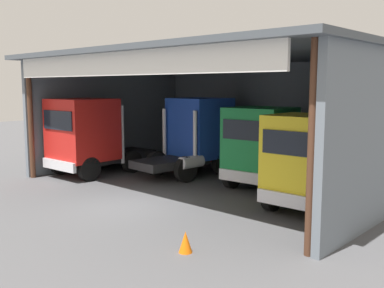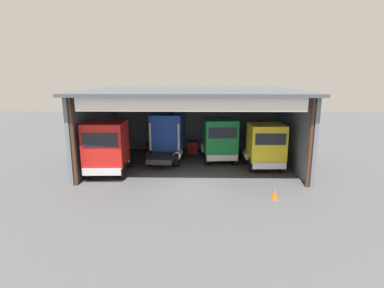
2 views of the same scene
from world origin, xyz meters
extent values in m
plane|color=#4C4C4F|center=(0.00, 0.00, 0.00)|extent=(80.00, 80.00, 0.00)
cube|color=slate|center=(0.00, 9.91, 2.71)|extent=(14.64, 0.24, 5.42)
cube|color=slate|center=(-7.32, 4.95, 2.71)|extent=(0.24, 9.91, 5.42)
cube|color=#474E55|center=(0.00, 4.63, 5.52)|extent=(15.24, 10.56, 0.20)
cylinder|color=#4C2D1E|center=(-7.07, 0.15, 2.71)|extent=(0.24, 0.24, 5.42)
cylinder|color=#4C2D1E|center=(7.07, 0.15, 2.71)|extent=(0.24, 0.24, 5.42)
cube|color=white|center=(0.00, -0.26, 5.07)|extent=(13.18, 0.12, 0.90)
cube|color=red|center=(-5.66, 2.00, 2.23)|extent=(2.65, 2.68, 2.88)
cube|color=black|center=(-5.61, 0.68, 2.74)|extent=(2.18, 0.14, 0.86)
cube|color=silver|center=(-5.61, 0.65, 0.70)|extent=(2.44, 0.25, 0.44)
cube|color=#232326|center=(-5.74, 4.04, 0.73)|extent=(2.05, 3.79, 0.36)
cylinder|color=silver|center=(-4.56, 3.48, 1.94)|extent=(0.18, 0.18, 2.79)
cylinder|color=silver|center=(-6.86, 3.40, 1.94)|extent=(0.18, 0.18, 2.79)
cylinder|color=silver|center=(-6.88, 3.70, 0.85)|extent=(0.60, 1.22, 0.56)
cylinder|color=black|center=(-4.51, 1.52, 0.55)|extent=(0.34, 1.10, 1.09)
cylinder|color=black|center=(-6.77, 1.44, 0.55)|extent=(0.34, 1.10, 1.09)
cylinder|color=black|center=(-4.61, 4.08, 0.55)|extent=(0.34, 1.10, 1.09)
cylinder|color=black|center=(-6.86, 4.00, 0.55)|extent=(0.34, 1.10, 1.09)
cube|color=#1E47B7|center=(-2.01, 6.23, 2.26)|extent=(2.58, 2.57, 2.85)
cube|color=black|center=(-1.92, 7.44, 2.76)|extent=(2.04, 0.22, 0.86)
cube|color=silver|center=(-1.91, 7.47, 0.73)|extent=(2.29, 0.34, 0.44)
cube|color=#232326|center=(-2.16, 4.35, 0.76)|extent=(2.07, 3.56, 0.36)
cylinder|color=silver|center=(-3.20, 4.97, 1.88)|extent=(0.18, 0.18, 2.59)
cylinder|color=silver|center=(-1.04, 4.80, 1.88)|extent=(0.18, 0.18, 2.59)
cylinder|color=silver|center=(-1.06, 4.56, 0.88)|extent=(0.65, 1.24, 0.56)
cylinder|color=black|center=(-3.02, 6.79, 0.58)|extent=(0.39, 1.18, 1.16)
cylinder|color=black|center=(-0.93, 6.62, 0.58)|extent=(0.39, 1.18, 1.16)
cylinder|color=black|center=(-3.21, 4.43, 0.58)|extent=(0.39, 1.18, 1.16)
cylinder|color=black|center=(-1.11, 4.26, 0.58)|extent=(0.39, 1.18, 1.16)
cube|color=#197F3D|center=(2.11, 5.31, 2.12)|extent=(2.57, 2.51, 2.58)
cube|color=black|center=(2.20, 4.12, 2.57)|extent=(2.04, 0.21, 0.77)
cube|color=silver|center=(2.20, 4.09, 0.73)|extent=(2.29, 0.33, 0.44)
cube|color=#232326|center=(1.97, 7.15, 0.76)|extent=(2.05, 3.49, 0.36)
cylinder|color=silver|center=(3.09, 6.70, 1.96)|extent=(0.18, 0.18, 2.78)
cylinder|color=silver|center=(0.93, 6.54, 1.96)|extent=(0.18, 0.18, 2.78)
cylinder|color=silver|center=(0.91, 6.77, 0.88)|extent=(0.65, 1.24, 0.56)
cylinder|color=black|center=(3.19, 4.92, 0.58)|extent=(0.39, 1.17, 1.15)
cylinder|color=black|center=(1.10, 4.76, 0.58)|extent=(0.39, 1.17, 1.15)
cylinder|color=black|center=(3.02, 7.23, 0.58)|extent=(0.39, 1.17, 1.15)
cylinder|color=black|center=(0.92, 7.07, 0.58)|extent=(0.39, 1.17, 1.15)
cube|color=yellow|center=(5.21, 3.47, 2.05)|extent=(2.44, 2.32, 2.54)
cube|color=black|center=(5.23, 2.32, 2.50)|extent=(2.03, 0.11, 0.76)
cube|color=silver|center=(5.23, 2.29, 0.68)|extent=(2.27, 0.21, 0.44)
cube|color=#232326|center=(5.17, 5.04, 0.71)|extent=(1.85, 2.89, 0.36)
cylinder|color=silver|center=(6.25, 4.78, 1.75)|extent=(0.18, 0.18, 2.44)
cylinder|color=silver|center=(4.10, 4.73, 1.75)|extent=(0.18, 0.18, 2.44)
cylinder|color=silver|center=(4.10, 4.71, 0.83)|extent=(0.59, 1.21, 0.56)
cylinder|color=black|center=(6.26, 3.05, 0.53)|extent=(0.33, 1.07, 1.07)
cylinder|color=black|center=(4.18, 3.00, 0.53)|extent=(0.33, 1.07, 1.07)
cylinder|color=black|center=(6.21, 5.06, 0.53)|extent=(0.33, 1.07, 1.07)
cylinder|color=black|center=(4.13, 5.01, 0.53)|extent=(0.33, 1.07, 1.07)
cylinder|color=#B21E19|center=(-3.90, 8.98, 0.46)|extent=(0.58, 0.58, 0.92)
cube|color=red|center=(-0.06, 8.39, 0.50)|extent=(0.90, 0.60, 1.00)
cone|color=orange|center=(4.63, -1.83, 0.28)|extent=(0.36, 0.36, 0.56)
camera|label=1|loc=(12.15, -9.77, 4.28)|focal=41.30mm
camera|label=2|loc=(0.47, -17.72, 6.62)|focal=28.83mm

